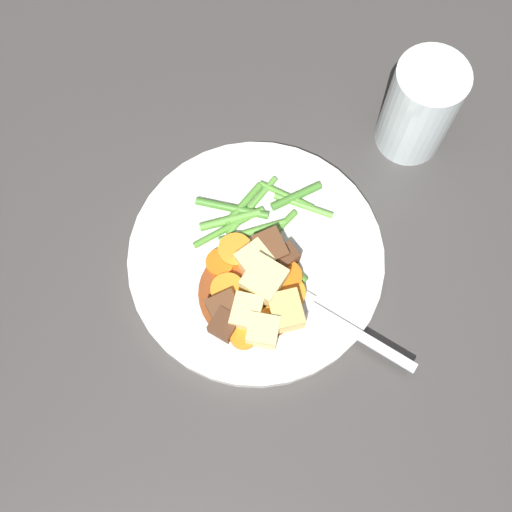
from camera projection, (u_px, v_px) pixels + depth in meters
name	position (u px, v px, depth m)	size (l,w,h in m)	color
ground_plane	(256.00, 261.00, 0.66)	(3.00, 3.00, 0.00)	#423F3D
dinner_plate	(256.00, 258.00, 0.66)	(0.26, 0.26, 0.02)	white
stew_sauce	(253.00, 293.00, 0.64)	(0.10, 0.10, 0.00)	brown
carrot_slice_0	(284.00, 278.00, 0.64)	(0.04, 0.04, 0.01)	orange
carrot_slice_1	(228.00, 291.00, 0.63)	(0.03, 0.03, 0.01)	orange
carrot_slice_2	(235.00, 253.00, 0.64)	(0.03, 0.03, 0.01)	orange
carrot_slice_3	(241.00, 335.00, 0.62)	(0.03, 0.03, 0.01)	orange
carrot_slice_4	(288.00, 294.00, 0.63)	(0.03, 0.03, 0.01)	orange
carrot_slice_5	(273.00, 320.00, 0.62)	(0.03, 0.03, 0.01)	orange
carrot_slice_6	(220.00, 263.00, 0.64)	(0.03, 0.03, 0.01)	orange
carrot_slice_7	(251.00, 294.00, 0.63)	(0.03, 0.03, 0.01)	orange
potato_chunk_0	(286.00, 311.00, 0.62)	(0.03, 0.03, 0.03)	#DBBC6B
potato_chunk_1	(243.00, 312.00, 0.62)	(0.03, 0.03, 0.03)	#EAD68C
potato_chunk_2	(263.00, 331.00, 0.61)	(0.03, 0.03, 0.03)	#EAD68C
potato_chunk_3	(264.00, 281.00, 0.63)	(0.04, 0.04, 0.03)	#EAD68C
potato_chunk_4	(250.00, 260.00, 0.64)	(0.03, 0.03, 0.02)	#EAD68C
meat_chunk_0	(224.00, 309.00, 0.62)	(0.03, 0.03, 0.02)	brown
meat_chunk_1	(270.00, 249.00, 0.64)	(0.03, 0.03, 0.02)	brown
meat_chunk_2	(224.00, 325.00, 0.62)	(0.02, 0.02, 0.02)	#56331E
meat_chunk_3	(286.00, 259.00, 0.64)	(0.02, 0.02, 0.02)	#56331E
green_bean_0	(304.00, 206.00, 0.66)	(0.01, 0.01, 0.06)	#66AD42
green_bean_1	(252.00, 206.00, 0.66)	(0.01, 0.01, 0.08)	#66AD42
green_bean_2	(232.00, 208.00, 0.66)	(0.01, 0.01, 0.08)	#4C8E33
green_bean_3	(284.00, 258.00, 0.64)	(0.01, 0.01, 0.06)	#4C8E33
green_bean_4	(286.00, 195.00, 0.67)	(0.01, 0.01, 0.06)	#599E38
green_bean_5	(252.00, 232.00, 0.65)	(0.01, 0.01, 0.07)	#66AD42
green_bean_6	(230.00, 220.00, 0.66)	(0.01, 0.01, 0.06)	#66AD42
green_bean_7	(296.00, 196.00, 0.67)	(0.01, 0.01, 0.06)	#4C8E33
green_bean_8	(271.00, 236.00, 0.65)	(0.01, 0.01, 0.07)	#599E38
green_bean_9	(229.00, 227.00, 0.66)	(0.01, 0.01, 0.08)	#599E38
green_bean_10	(243.00, 205.00, 0.66)	(0.01, 0.01, 0.06)	#599E38
fork	(330.00, 318.00, 0.63)	(0.09, 0.17, 0.00)	silver
water_glass	(420.00, 108.00, 0.66)	(0.07, 0.07, 0.12)	silver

